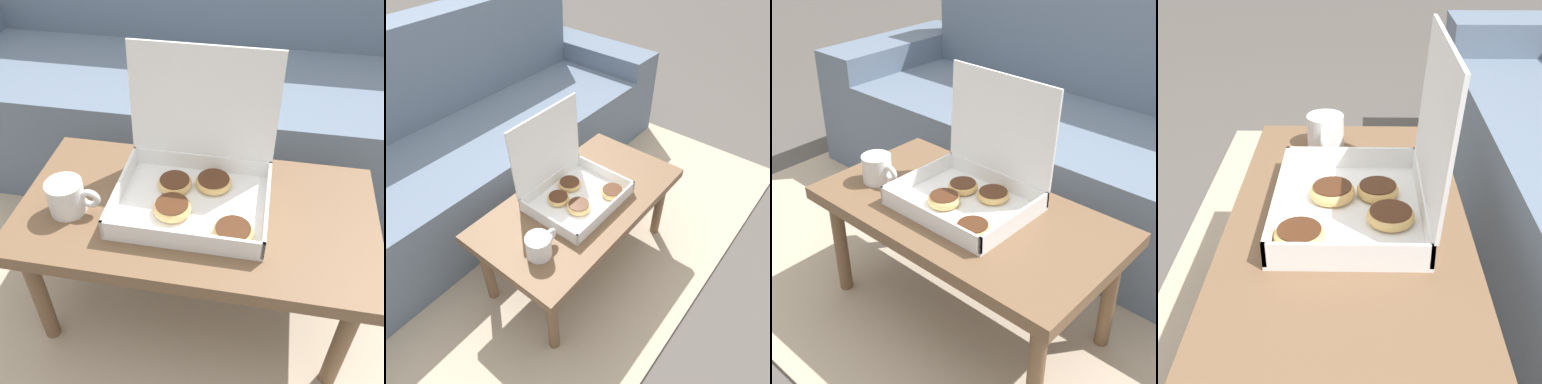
% 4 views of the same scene
% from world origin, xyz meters
% --- Properties ---
extents(ground_plane, '(12.00, 12.00, 0.00)m').
position_xyz_m(ground_plane, '(0.00, 0.00, 0.00)').
color(ground_plane, '#514C47').
extents(area_rug, '(2.64, 1.70, 0.01)m').
position_xyz_m(area_rug, '(0.00, 0.30, 0.01)').
color(area_rug, tan).
rests_on(area_rug, ground_plane).
extents(coffee_table, '(0.91, 0.49, 0.41)m').
position_xyz_m(coffee_table, '(0.00, -0.02, 0.37)').
color(coffee_table, brown).
rests_on(coffee_table, ground_plane).
extents(pastry_box, '(0.38, 0.33, 0.36)m').
position_xyz_m(pastry_box, '(-0.01, 0.03, 0.48)').
color(pastry_box, white).
rests_on(pastry_box, coffee_table).
extents(coffee_mug, '(0.14, 0.09, 0.09)m').
position_xyz_m(coffee_mug, '(-0.31, -0.08, 0.46)').
color(coffee_mug, white).
rests_on(coffee_mug, coffee_table).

